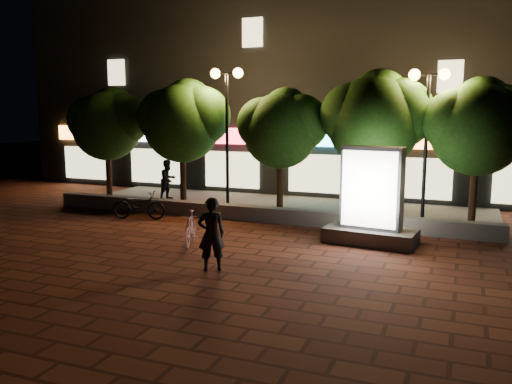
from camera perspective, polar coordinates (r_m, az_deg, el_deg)
The scene contains 16 objects.
ground at distance 14.82m, azimuth -6.17°, elevation -6.08°, with size 80.00×80.00×0.00m, color #59281C.
retaining_wall at distance 18.30m, azimuth -0.34°, elevation -2.31°, with size 16.00×0.45×0.50m, color slate.
sidewalk at distance 20.64m, azimuth 2.25°, elevation -1.60°, with size 16.00×5.00×0.08m, color slate.
building_block at distance 26.52m, azimuth 7.06°, elevation 11.46°, with size 28.00×8.12×11.30m.
tree_far_left at distance 22.68m, azimuth -15.55°, elevation 7.31°, with size 3.36×2.80×4.63m.
tree_left at distance 20.76m, azimuth -7.75°, elevation 7.84°, with size 3.60×3.00×4.89m.
tree_mid at distance 19.13m, azimuth 2.84°, elevation 7.13°, with size 3.24×2.70×4.50m.
tree_right at distance 18.33m, azimuth 12.78°, elevation 7.93°, with size 3.72×3.10×5.07m.
tree_far_right at distance 18.11m, azimuth 22.86°, elevation 6.81°, with size 3.48×2.90×4.76m.
street_lamp_left at distance 19.64m, azimuth -3.15°, elevation 9.55°, with size 1.26×0.36×5.18m.
street_lamp_right at distance 17.88m, azimuth 17.95°, elevation 8.75°, with size 1.26×0.36×4.98m.
ad_kiosk at distance 15.47m, azimuth 12.29°, elevation -1.33°, with size 2.69×1.56×2.78m.
scooter_pink at distance 15.18m, azimuth -7.03°, elevation -3.88°, with size 0.45×1.58×0.95m, color #E69BBC.
rider at distance 12.66m, azimuth -4.81°, elevation -4.52°, with size 0.65×0.43×1.78m, color black.
scooter_parked at distance 18.93m, azimuth -12.47°, elevation -1.38°, with size 0.66×1.89×0.99m, color black.
pedestrian at distance 22.29m, azimuth -9.41°, elevation 1.34°, with size 0.80×0.63×1.65m, color black.
Camera 1 is at (6.71, -12.64, 3.86)m, focal length 37.27 mm.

